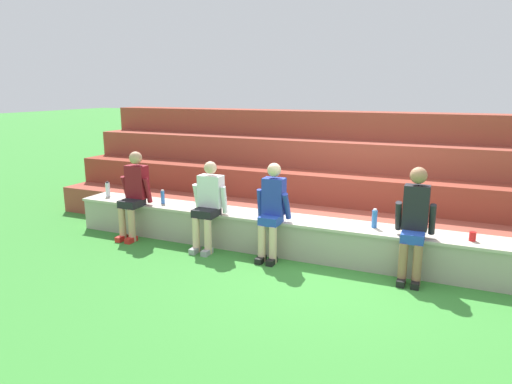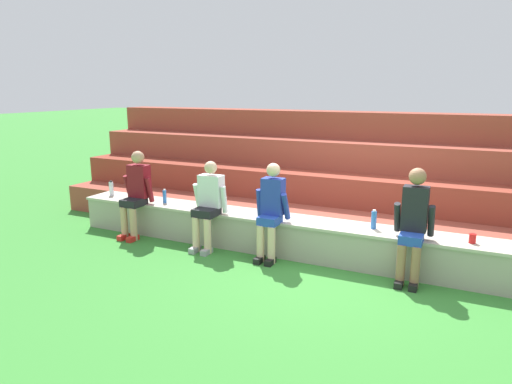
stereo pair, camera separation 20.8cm
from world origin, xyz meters
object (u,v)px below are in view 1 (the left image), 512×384
object	(u,v)px
water_bottle_mid_left	(163,197)
plastic_cup_left_end	(130,195)
person_far_left	(134,192)
person_right_of_center	(414,221)
water_bottle_near_left	(374,219)
plastic_cup_middle	(473,236)
person_center	(272,209)
water_bottle_near_right	(108,189)
person_left_of_center	(208,203)

from	to	relation	value
water_bottle_mid_left	plastic_cup_left_end	size ratio (longest dim) A/B	1.87
person_far_left	person_right_of_center	distance (m)	4.34
person_right_of_center	water_bottle_near_left	xyz separation A→B (m)	(-0.54, 0.29, -0.11)
person_far_left	plastic_cup_middle	distance (m)	5.04
person_center	person_right_of_center	bearing A→B (deg)	1.62
person_far_left	water_bottle_near_left	world-z (taller)	person_far_left
plastic_cup_middle	water_bottle_mid_left	bearing A→B (deg)	179.70
water_bottle_near_left	water_bottle_mid_left	bearing A→B (deg)	-179.15
person_right_of_center	water_bottle_mid_left	size ratio (longest dim) A/B	6.19
water_bottle_near_right	water_bottle_mid_left	bearing A→B (deg)	-1.73
person_center	water_bottle_near_left	distance (m)	1.42
person_far_left	water_bottle_near_right	world-z (taller)	person_far_left
person_far_left	water_bottle_mid_left	size ratio (longest dim) A/B	6.03
water_bottle_near_right	plastic_cup_left_end	size ratio (longest dim) A/B	2.12
water_bottle_mid_left	plastic_cup_left_end	xyz separation A→B (m)	(-0.70, 0.04, -0.05)
person_right_of_center	water_bottle_near_right	size ratio (longest dim) A/B	5.47
person_left_of_center	plastic_cup_left_end	distance (m)	1.77
person_far_left	plastic_cup_middle	size ratio (longest dim) A/B	11.99
plastic_cup_middle	water_bottle_near_right	bearing A→B (deg)	179.41
person_left_of_center	water_bottle_near_right	world-z (taller)	person_left_of_center
water_bottle_mid_left	person_right_of_center	bearing A→B (deg)	-3.44
person_right_of_center	plastic_cup_left_end	world-z (taller)	person_right_of_center
person_left_of_center	water_bottle_mid_left	size ratio (longest dim) A/B	5.73
water_bottle_near_right	plastic_cup_middle	xyz separation A→B (m)	(5.85, -0.06, -0.07)
person_right_of_center	plastic_cup_middle	distance (m)	0.74
person_center	person_left_of_center	bearing A→B (deg)	-179.97
person_right_of_center	person_center	bearing A→B (deg)	-178.38
person_right_of_center	water_bottle_near_left	distance (m)	0.62
person_right_of_center	plastic_cup_middle	xyz separation A→B (m)	(0.69, 0.22, -0.18)
person_center	person_far_left	bearing A→B (deg)	179.69
person_far_left	person_center	size ratio (longest dim) A/B	1.02
person_left_of_center	water_bottle_mid_left	bearing A→B (deg)	164.07
person_center	plastic_cup_middle	xyz separation A→B (m)	(2.60, 0.27, -0.14)
person_far_left	plastic_cup_middle	xyz separation A→B (m)	(5.03, 0.26, -0.16)
person_left_of_center	water_bottle_near_right	distance (m)	2.24
person_center	water_bottle_near_left	world-z (taller)	person_center
person_center	plastic_cup_left_end	size ratio (longest dim) A/B	11.10
water_bottle_mid_left	water_bottle_near_right	xyz separation A→B (m)	(-1.19, 0.04, 0.02)
person_left_of_center	plastic_cup_middle	world-z (taller)	person_left_of_center
person_far_left	water_bottle_near_left	distance (m)	3.82
water_bottle_mid_left	water_bottle_near_right	size ratio (longest dim) A/B	0.88
person_far_left	water_bottle_mid_left	world-z (taller)	person_far_left
person_right_of_center	plastic_cup_middle	world-z (taller)	person_right_of_center
person_center	water_bottle_near_left	size ratio (longest dim) A/B	5.25
water_bottle_near_left	water_bottle_near_right	size ratio (longest dim) A/B	1.00
person_far_left	person_left_of_center	distance (m)	1.39
person_left_of_center	person_center	bearing A→B (deg)	0.03
plastic_cup_left_end	person_far_left	bearing A→B (deg)	-43.06
water_bottle_mid_left	plastic_cup_middle	world-z (taller)	water_bottle_mid_left
person_center	person_right_of_center	xyz separation A→B (m)	(1.92, 0.05, 0.04)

